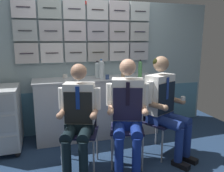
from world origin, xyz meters
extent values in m
cube|color=navy|center=(0.00, 0.00, -0.02)|extent=(4.80, 4.80, 0.04)
cube|color=#8CA5AD|center=(0.00, 1.38, 1.07)|extent=(4.20, 0.06, 2.15)
cube|color=teal|center=(0.00, 1.34, 0.35)|extent=(4.12, 0.01, 0.71)
cube|color=#BCBABB|center=(-1.04, 1.32, 1.33)|extent=(0.34, 0.06, 0.30)
cylinder|color=#251D2C|center=(-1.04, 1.28, 1.33)|extent=(0.19, 0.01, 0.01)
cube|color=silver|center=(-0.67, 1.32, 1.33)|extent=(0.34, 0.06, 0.30)
cylinder|color=black|center=(-0.67, 1.28, 1.33)|extent=(0.19, 0.01, 0.01)
cube|color=silver|center=(-0.31, 1.32, 1.33)|extent=(0.34, 0.06, 0.30)
cylinder|color=#272424|center=(-0.31, 1.28, 1.33)|extent=(0.19, 0.01, 0.01)
cube|color=#AFAFAF|center=(0.05, 1.32, 1.33)|extent=(0.34, 0.06, 0.30)
cylinder|color=#2A2B22|center=(0.05, 1.28, 1.33)|extent=(0.19, 0.01, 0.01)
cube|color=silver|center=(0.42, 1.32, 1.33)|extent=(0.34, 0.06, 0.30)
cylinder|color=black|center=(0.42, 1.28, 1.33)|extent=(0.19, 0.01, 0.01)
cube|color=#A8ACB7|center=(0.78, 1.32, 1.33)|extent=(0.34, 0.06, 0.30)
cylinder|color=#23232B|center=(0.78, 1.28, 1.33)|extent=(0.19, 0.01, 0.01)
cube|color=#A7B2B5|center=(-1.04, 1.32, 1.66)|extent=(0.34, 0.06, 0.30)
cylinder|color=#23252C|center=(-1.04, 1.28, 1.66)|extent=(0.19, 0.01, 0.01)
cube|color=#B2B2B7|center=(-0.67, 1.32, 1.66)|extent=(0.34, 0.06, 0.30)
cylinder|color=#20222C|center=(-0.67, 1.28, 1.66)|extent=(0.19, 0.01, 0.01)
cube|color=silver|center=(-0.31, 1.32, 1.66)|extent=(0.34, 0.06, 0.30)
cylinder|color=black|center=(-0.31, 1.28, 1.66)|extent=(0.19, 0.01, 0.01)
cube|color=#B0AEBB|center=(0.05, 1.32, 1.66)|extent=(0.34, 0.06, 0.30)
cylinder|color=#20272E|center=(0.05, 1.28, 1.66)|extent=(0.19, 0.01, 0.01)
cube|color=#BCB7BE|center=(0.42, 1.32, 1.66)|extent=(0.34, 0.06, 0.30)
cylinder|color=black|center=(0.42, 1.28, 1.66)|extent=(0.19, 0.01, 0.01)
cube|color=#B1B5B6|center=(0.78, 1.32, 1.66)|extent=(0.34, 0.06, 0.30)
cylinder|color=#1D1C2F|center=(0.78, 1.28, 1.66)|extent=(0.19, 0.01, 0.01)
cube|color=silver|center=(-1.04, 1.32, 1.99)|extent=(0.34, 0.06, 0.30)
cylinder|color=#292230|center=(-1.04, 1.28, 1.99)|extent=(0.19, 0.01, 0.01)
cube|color=#A5B4B1|center=(-0.67, 1.32, 1.99)|extent=(0.34, 0.06, 0.30)
cylinder|color=#22292B|center=(-0.67, 1.28, 1.99)|extent=(0.19, 0.01, 0.01)
cube|color=silver|center=(-0.31, 1.32, 1.99)|extent=(0.34, 0.06, 0.30)
cylinder|color=#22202D|center=(-0.31, 1.28, 1.99)|extent=(0.19, 0.01, 0.01)
cube|color=silver|center=(0.05, 1.32, 1.99)|extent=(0.34, 0.06, 0.30)
cylinder|color=#2A2022|center=(0.05, 1.28, 1.99)|extent=(0.19, 0.01, 0.01)
cube|color=silver|center=(0.42, 1.32, 1.99)|extent=(0.34, 0.06, 0.30)
cylinder|color=#23212F|center=(0.42, 1.28, 1.99)|extent=(0.19, 0.01, 0.01)
cube|color=silver|center=(0.78, 1.32, 1.99)|extent=(0.34, 0.06, 0.30)
cylinder|color=#2A242E|center=(0.78, 1.28, 1.99)|extent=(0.19, 0.01, 0.01)
cube|color=red|center=(-0.06, 1.33, 2.09)|extent=(0.20, 0.02, 0.05)
cube|color=#AEB2B9|center=(-0.01, 1.09, 0.46)|extent=(1.92, 0.52, 0.91)
cube|color=#9EA3AA|center=(-0.01, 1.09, 0.93)|extent=(1.96, 0.53, 0.03)
sphere|color=black|center=(-1.21, 0.69, 0.04)|extent=(0.07, 0.07, 0.07)
sphere|color=black|center=(-1.21, 1.24, 0.04)|extent=(0.07, 0.07, 0.07)
cube|color=#B9BFC3|center=(-1.37, 0.96, 0.49)|extent=(0.40, 0.64, 0.83)
cube|color=#A4AAAE|center=(-1.37, 0.64, 0.21)|extent=(0.35, 0.01, 0.22)
cube|color=#A4AAAE|center=(-1.37, 0.64, 0.49)|extent=(0.35, 0.01, 0.22)
cylinder|color=#A8AAAF|center=(-0.67, 0.09, 0.22)|extent=(0.02, 0.02, 0.44)
cylinder|color=#A8AAAF|center=(-0.33, -0.03, 0.22)|extent=(0.02, 0.02, 0.44)
cylinder|color=#A8AAAF|center=(-0.55, 0.43, 0.22)|extent=(0.02, 0.02, 0.44)
cylinder|color=#A8AAAF|center=(-0.21, 0.31, 0.22)|extent=(0.02, 0.02, 0.44)
cube|color=#181937|center=(-0.44, 0.20, 0.45)|extent=(0.51, 0.51, 0.02)
cube|color=#181937|center=(-0.38, 0.38, 0.66)|extent=(0.36, 0.15, 0.40)
cylinder|color=#A8AAAF|center=(-0.55, 0.43, 0.66)|extent=(0.02, 0.02, 0.40)
cylinder|color=#A8AAAF|center=(-0.21, 0.31, 0.66)|extent=(0.02, 0.02, 0.40)
cylinder|color=black|center=(-0.64, -0.08, 0.28)|extent=(0.10, 0.10, 0.43)
cylinder|color=black|center=(-0.47, -0.14, 0.28)|extent=(0.10, 0.10, 0.43)
cylinder|color=black|center=(-0.58, 0.07, 0.51)|extent=(0.25, 0.39, 0.13)
cylinder|color=black|center=(-0.41, 0.01, 0.51)|extent=(0.25, 0.39, 0.13)
cube|color=black|center=(-0.44, 0.20, 0.52)|extent=(0.38, 0.30, 0.12)
cube|color=white|center=(-0.44, 0.21, 0.81)|extent=(0.39, 0.30, 0.46)
cube|color=black|center=(-0.47, 0.12, 0.78)|extent=(0.30, 0.12, 0.37)
cube|color=navy|center=(-0.47, 0.11, 0.90)|extent=(0.04, 0.02, 0.26)
cylinder|color=white|center=(-0.63, 0.28, 0.86)|extent=(0.08, 0.08, 0.25)
cylinder|color=#AA7C62|center=(-0.65, 0.18, 0.72)|extent=(0.14, 0.24, 0.07)
sphere|color=#AA7C62|center=(-0.68, 0.08, 0.72)|extent=(0.08, 0.08, 0.08)
cylinder|color=white|center=(-0.25, 0.15, 0.86)|extent=(0.08, 0.08, 0.25)
cylinder|color=#AA7C62|center=(-0.30, 0.06, 0.72)|extent=(0.14, 0.24, 0.07)
sphere|color=#AA7C62|center=(-0.33, -0.04, 0.72)|extent=(0.08, 0.08, 0.08)
sphere|color=#AA7C62|center=(-0.44, 0.21, 1.18)|extent=(0.18, 0.18, 0.18)
ellipsoid|color=tan|center=(-0.43, 0.23, 1.19)|extent=(0.22, 0.22, 0.13)
cylinder|color=#A8AAAF|center=(-0.10, 0.02, 0.22)|extent=(0.02, 0.02, 0.44)
cylinder|color=#A8AAAF|center=(0.24, -0.09, 0.22)|extent=(0.02, 0.02, 0.44)
cylinder|color=#A8AAAF|center=(0.01, 0.36, 0.22)|extent=(0.02, 0.02, 0.44)
cylinder|color=#A8AAAF|center=(0.36, 0.25, 0.22)|extent=(0.02, 0.02, 0.44)
cube|color=#181937|center=(0.13, 0.13, 0.45)|extent=(0.51, 0.51, 0.02)
cube|color=#181937|center=(0.19, 0.31, 0.66)|extent=(0.36, 0.15, 0.40)
cylinder|color=#A8AAAF|center=(0.01, 0.36, 0.66)|extent=(0.02, 0.02, 0.40)
cylinder|color=#A8AAAF|center=(0.36, 0.25, 0.66)|extent=(0.02, 0.02, 0.40)
cylinder|color=navy|center=(-0.08, -0.17, 0.28)|extent=(0.10, 0.10, 0.43)
cylinder|color=navy|center=(0.10, -0.23, 0.28)|extent=(0.10, 0.10, 0.43)
cylinder|color=navy|center=(-0.02, 0.00, 0.51)|extent=(0.25, 0.41, 0.13)
cylinder|color=navy|center=(0.16, -0.06, 0.51)|extent=(0.25, 0.41, 0.13)
cube|color=navy|center=(0.13, 0.13, 0.52)|extent=(0.40, 0.30, 0.12)
cube|color=white|center=(0.13, 0.15, 0.83)|extent=(0.42, 0.32, 0.49)
cube|color=#201E3A|center=(0.10, 0.05, 0.79)|extent=(0.33, 0.12, 0.40)
cube|color=black|center=(0.10, 0.04, 0.92)|extent=(0.04, 0.02, 0.28)
cylinder|color=white|center=(-0.07, 0.22, 0.88)|extent=(0.08, 0.08, 0.27)
cylinder|color=tan|center=(-0.09, 0.11, 0.73)|extent=(0.14, 0.26, 0.07)
sphere|color=tan|center=(-0.12, 0.01, 0.73)|extent=(0.08, 0.08, 0.08)
cylinder|color=white|center=(0.34, 0.08, 0.88)|extent=(0.08, 0.08, 0.27)
cylinder|color=tan|center=(0.28, -0.02, 0.73)|extent=(0.14, 0.26, 0.07)
sphere|color=tan|center=(0.25, -0.12, 0.73)|extent=(0.08, 0.08, 0.08)
sphere|color=tan|center=(0.13, 0.15, 1.21)|extent=(0.20, 0.20, 0.20)
ellipsoid|color=black|center=(0.14, 0.17, 1.23)|extent=(0.24, 0.23, 0.14)
cylinder|color=#A8AAAF|center=(0.55, 0.00, 0.22)|extent=(0.02, 0.02, 0.44)
cylinder|color=#A8AAAF|center=(0.88, 0.15, 0.22)|extent=(0.02, 0.02, 0.44)
cylinder|color=#A8AAAF|center=(0.39, 0.32, 0.22)|extent=(0.02, 0.02, 0.44)
cylinder|color=#A8AAAF|center=(0.72, 0.48, 0.22)|extent=(0.02, 0.02, 0.44)
cube|color=#181937|center=(0.63, 0.24, 0.45)|extent=(0.53, 0.53, 0.02)
cube|color=#181937|center=(0.55, 0.41, 0.66)|extent=(0.34, 0.19, 0.40)
cylinder|color=#A8AAAF|center=(0.39, 0.32, 0.66)|extent=(0.02, 0.02, 0.40)
cylinder|color=#A8AAAF|center=(0.72, 0.48, 0.66)|extent=(0.02, 0.02, 0.40)
cube|color=black|center=(0.72, -0.17, 0.03)|extent=(0.18, 0.24, 0.06)
cube|color=black|center=(0.90, -0.08, 0.03)|extent=(0.18, 0.24, 0.06)
cylinder|color=navy|center=(0.70, -0.13, 0.28)|extent=(0.10, 0.10, 0.43)
cylinder|color=navy|center=(0.88, -0.05, 0.28)|extent=(0.10, 0.10, 0.43)
cylinder|color=navy|center=(0.62, 0.03, 0.51)|extent=(0.29, 0.42, 0.13)
cylinder|color=navy|center=(0.80, 0.12, 0.51)|extent=(0.29, 0.42, 0.13)
cube|color=navy|center=(0.63, 0.24, 0.52)|extent=(0.41, 0.34, 0.12)
cube|color=white|center=(0.63, 0.25, 0.83)|extent=(0.43, 0.35, 0.51)
cube|color=black|center=(0.67, 0.16, 0.79)|extent=(0.32, 0.16, 0.40)
cube|color=navy|center=(0.68, 0.15, 0.93)|extent=(0.04, 0.03, 0.28)
cylinder|color=white|center=(0.43, 0.16, 0.89)|extent=(0.08, 0.08, 0.27)
cylinder|color=#9C795E|center=(0.50, 0.06, 0.73)|extent=(0.17, 0.26, 0.07)
sphere|color=#9C795E|center=(0.55, -0.04, 0.73)|extent=(0.08, 0.08, 0.08)
cylinder|color=white|center=(0.82, 0.35, 0.89)|extent=(0.08, 0.08, 0.27)
cylinder|color=#9C795E|center=(0.86, 0.24, 0.73)|extent=(0.17, 0.26, 0.07)
sphere|color=#9C795E|center=(0.90, 0.14, 0.73)|extent=(0.08, 0.08, 0.08)
cylinder|color=silver|center=(0.90, 0.14, 0.77)|extent=(0.06, 0.06, 0.06)
sphere|color=#9C795E|center=(0.63, 0.25, 1.23)|extent=(0.20, 0.20, 0.20)
ellipsoid|color=black|center=(0.62, 0.27, 1.24)|extent=(0.25, 0.25, 0.14)
cylinder|color=silver|center=(0.04, 1.02, 1.07)|extent=(0.07, 0.07, 0.26)
cone|color=silver|center=(0.04, 1.02, 1.21)|extent=(0.07, 0.07, 0.02)
cylinder|color=blue|center=(0.04, 1.02, 1.23)|extent=(0.03, 0.03, 0.02)
cylinder|color=silver|center=(0.09, 1.18, 1.05)|extent=(0.07, 0.07, 0.21)
cone|color=silver|center=(0.09, 1.18, 1.16)|extent=(0.07, 0.07, 0.02)
cylinder|color=red|center=(0.09, 1.18, 1.19)|extent=(0.03, 0.03, 0.02)
cylinder|color=#529D57|center=(0.65, 0.96, 1.06)|extent=(0.06, 0.06, 0.24)
cone|color=#529D57|center=(0.65, 0.96, 1.19)|extent=(0.06, 0.06, 0.02)
cylinder|color=black|center=(0.65, 0.96, 1.21)|extent=(0.03, 0.03, 0.02)
cylinder|color=silver|center=(-0.01, 1.11, 1.05)|extent=(0.08, 0.08, 0.22)
cone|color=silver|center=(-0.01, 1.11, 1.17)|extent=(0.08, 0.08, 0.02)
cylinder|color=black|center=(-0.01, 1.11, 1.20)|extent=(0.03, 0.03, 0.02)
cylinder|color=silver|center=(-0.36, 0.96, 0.97)|extent=(0.07, 0.07, 0.06)
cylinder|color=#382114|center=(-0.36, 0.96, 0.99)|extent=(0.06, 0.06, 0.01)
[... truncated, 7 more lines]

